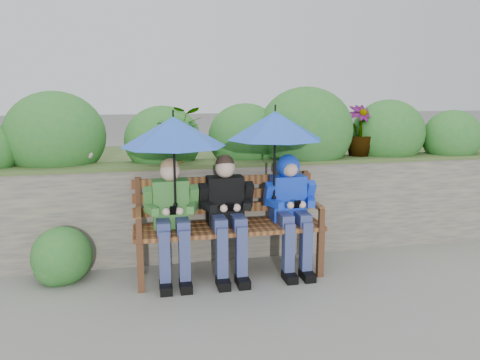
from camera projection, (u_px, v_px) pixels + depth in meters
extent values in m
plane|color=gray|center=(242.00, 279.00, 4.46)|extent=(60.00, 60.00, 0.00)
cube|color=#5C5753|center=(228.00, 209.00, 5.09)|extent=(8.00, 0.40, 1.00)
cube|color=#344720|center=(227.00, 163.00, 4.99)|extent=(8.00, 0.42, 0.04)
cube|color=#344720|center=(211.00, 188.00, 6.24)|extent=(8.00, 2.00, 0.96)
ellipsoid|color=#25692B|center=(55.00, 136.00, 4.85)|extent=(1.03, 0.82, 0.93)
ellipsoid|color=#25692B|center=(163.00, 140.00, 5.01)|extent=(0.82, 0.66, 0.74)
ellipsoid|color=#25692B|center=(245.00, 137.00, 5.28)|extent=(0.84, 0.67, 0.76)
ellipsoid|color=#25692B|center=(306.00, 131.00, 5.25)|extent=(1.09, 0.87, 0.98)
ellipsoid|color=#25692B|center=(388.00, 134.00, 5.53)|extent=(0.89, 0.71, 0.80)
ellipsoid|color=#25692B|center=(452.00, 137.00, 5.58)|extent=(0.73, 0.58, 0.65)
sphere|color=#F0B3CC|center=(87.00, 153.00, 4.76)|extent=(0.14, 0.14, 0.14)
sphere|color=#F0B3CC|center=(256.00, 148.00, 5.13)|extent=(0.14, 0.14, 0.14)
imported|color=#25692B|center=(178.00, 134.00, 4.92)|extent=(0.52, 0.45, 0.58)
imported|color=#25692B|center=(360.00, 131.00, 5.35)|extent=(0.32, 0.32, 0.58)
sphere|color=#25692B|center=(62.00, 256.00, 4.41)|extent=(0.56, 0.56, 0.56)
sphere|color=#25692B|center=(56.00, 265.00, 4.36)|extent=(0.41, 0.41, 0.41)
cube|color=#4A2B19|center=(141.00, 268.00, 4.15)|extent=(0.06, 0.06, 0.45)
cube|color=#4A2B19|center=(140.00, 251.00, 4.58)|extent=(0.06, 0.06, 0.45)
cube|color=#4A2B19|center=(320.00, 254.00, 4.50)|extent=(0.06, 0.06, 0.45)
cube|color=#4A2B19|center=(304.00, 239.00, 4.93)|extent=(0.06, 0.06, 0.45)
cube|color=#532918|center=(233.00, 234.00, 4.31)|extent=(1.82, 0.10, 0.04)
cube|color=#532918|center=(230.00, 230.00, 4.43)|extent=(1.82, 0.10, 0.04)
cube|color=#532918|center=(228.00, 226.00, 4.56)|extent=(1.82, 0.10, 0.04)
cube|color=#532918|center=(226.00, 222.00, 4.69)|extent=(1.82, 0.10, 0.04)
cube|color=#4A2B19|center=(138.00, 203.00, 4.51)|extent=(0.05, 0.05, 0.50)
cube|color=#532918|center=(138.00, 212.00, 4.28)|extent=(0.05, 0.47, 0.04)
cube|color=#4A2B19|center=(139.00, 231.00, 4.08)|extent=(0.05, 0.05, 0.22)
cube|color=#4A2B19|center=(305.00, 195.00, 4.86)|extent=(0.05, 0.05, 0.50)
cube|color=#532918|center=(313.00, 203.00, 4.63)|extent=(0.05, 0.47, 0.04)
cube|color=#4A2B19|center=(321.00, 220.00, 4.43)|extent=(0.05, 0.05, 0.22)
cube|color=#532918|center=(224.00, 208.00, 4.71)|extent=(1.82, 0.04, 0.09)
cube|color=#532918|center=(224.00, 195.00, 4.69)|extent=(1.82, 0.04, 0.09)
cube|color=#532918|center=(224.00, 181.00, 4.66)|extent=(1.82, 0.04, 0.09)
cube|color=#2F5B24|center=(171.00, 203.00, 4.43)|extent=(0.34, 0.20, 0.46)
sphere|color=beige|center=(170.00, 171.00, 4.35)|extent=(0.19, 0.19, 0.19)
sphere|color=#A67C4A|center=(170.00, 168.00, 4.35)|extent=(0.18, 0.18, 0.18)
cube|color=navy|center=(163.00, 226.00, 4.29)|extent=(0.12, 0.32, 0.12)
cube|color=navy|center=(165.00, 260.00, 4.19)|extent=(0.10, 0.11, 0.55)
cube|color=black|center=(166.00, 288.00, 4.18)|extent=(0.11, 0.22, 0.08)
cube|color=navy|center=(182.00, 225.00, 4.33)|extent=(0.12, 0.32, 0.12)
cube|color=navy|center=(185.00, 259.00, 4.23)|extent=(0.10, 0.11, 0.55)
cube|color=black|center=(186.00, 286.00, 4.22)|extent=(0.11, 0.22, 0.08)
cube|color=#2F5B24|center=(148.00, 199.00, 4.33)|extent=(0.08, 0.18, 0.25)
cube|color=#2F5B24|center=(152.00, 210.00, 4.22)|extent=(0.13, 0.21, 0.07)
sphere|color=beige|center=(166.00, 212.00, 4.16)|extent=(0.07, 0.07, 0.07)
cube|color=#2F5B24|center=(194.00, 197.00, 4.41)|extent=(0.08, 0.18, 0.25)
cube|color=#2F5B24|center=(192.00, 208.00, 4.30)|extent=(0.13, 0.21, 0.07)
sphere|color=beige|center=(180.00, 211.00, 4.19)|extent=(0.07, 0.07, 0.07)
cube|color=black|center=(173.00, 211.00, 4.16)|extent=(0.06, 0.07, 0.09)
cube|color=black|center=(225.00, 200.00, 4.54)|extent=(0.35, 0.20, 0.47)
sphere|color=beige|center=(225.00, 168.00, 4.45)|extent=(0.19, 0.19, 0.19)
sphere|color=black|center=(225.00, 164.00, 4.46)|extent=(0.18, 0.18, 0.18)
cube|color=navy|center=(219.00, 222.00, 4.39)|extent=(0.12, 0.33, 0.12)
cube|color=navy|center=(222.00, 256.00, 4.29)|extent=(0.10, 0.11, 0.56)
cube|color=black|center=(223.00, 283.00, 4.28)|extent=(0.11, 0.22, 0.08)
cube|color=navy|center=(238.00, 221.00, 4.43)|extent=(0.12, 0.33, 0.12)
cube|color=navy|center=(241.00, 255.00, 4.33)|extent=(0.10, 0.11, 0.56)
cube|color=black|center=(243.00, 281.00, 4.32)|extent=(0.11, 0.22, 0.08)
cube|color=black|center=(203.00, 196.00, 4.43)|extent=(0.08, 0.19, 0.26)
cube|color=black|center=(209.00, 207.00, 4.32)|extent=(0.13, 0.22, 0.07)
sphere|color=beige|center=(224.00, 208.00, 4.26)|extent=(0.07, 0.07, 0.07)
cube|color=black|center=(248.00, 194.00, 4.52)|extent=(0.08, 0.19, 0.26)
cube|color=black|center=(248.00, 205.00, 4.40)|extent=(0.13, 0.22, 0.07)
sphere|color=beige|center=(237.00, 208.00, 4.29)|extent=(0.07, 0.07, 0.07)
cube|color=black|center=(231.00, 207.00, 4.26)|extent=(0.06, 0.07, 0.09)
cube|color=#0D49B4|center=(288.00, 198.00, 4.67)|extent=(0.33, 0.20, 0.45)
sphere|color=beige|center=(289.00, 168.00, 4.59)|extent=(0.19, 0.19, 0.19)
sphere|color=#0D49B4|center=(288.00, 166.00, 4.62)|extent=(0.23, 0.23, 0.23)
sphere|color=beige|center=(291.00, 169.00, 4.55)|extent=(0.14, 0.14, 0.14)
cube|color=navy|center=(284.00, 218.00, 4.53)|extent=(0.12, 0.31, 0.12)
cube|color=navy|center=(288.00, 251.00, 4.44)|extent=(0.10, 0.11, 0.55)
cube|color=black|center=(290.00, 277.00, 4.42)|extent=(0.11, 0.22, 0.08)
cube|color=navy|center=(301.00, 217.00, 4.57)|extent=(0.12, 0.31, 0.12)
cube|color=navy|center=(306.00, 250.00, 4.47)|extent=(0.10, 0.11, 0.55)
cube|color=black|center=(307.00, 275.00, 4.46)|extent=(0.11, 0.22, 0.08)
cube|color=#0D49B4|center=(269.00, 194.00, 4.57)|extent=(0.08, 0.18, 0.25)
cube|color=#0D49B4|center=(275.00, 204.00, 4.46)|extent=(0.13, 0.21, 0.07)
sphere|color=beige|center=(291.00, 205.00, 4.40)|extent=(0.07, 0.07, 0.07)
cube|color=#0D49B4|center=(310.00, 192.00, 4.65)|extent=(0.08, 0.18, 0.25)
cube|color=#0D49B4|center=(311.00, 202.00, 4.54)|extent=(0.13, 0.21, 0.07)
sphere|color=beige|center=(302.00, 205.00, 4.43)|extent=(0.07, 0.07, 0.07)
cube|color=black|center=(297.00, 204.00, 4.41)|extent=(0.06, 0.07, 0.09)
cone|color=blue|center=(174.00, 132.00, 4.19)|extent=(0.96, 0.96, 0.27)
cylinder|color=black|center=(173.00, 113.00, 4.16)|extent=(0.02, 0.02, 0.06)
cylinder|color=black|center=(175.00, 169.00, 4.25)|extent=(0.02, 0.02, 0.68)
sphere|color=black|center=(176.00, 205.00, 4.32)|extent=(0.04, 0.04, 0.04)
cone|color=blue|center=(275.00, 125.00, 4.38)|extent=(0.92, 0.92, 0.27)
cylinder|color=black|center=(275.00, 108.00, 4.35)|extent=(0.02, 0.02, 0.06)
cylinder|color=black|center=(275.00, 162.00, 4.45)|extent=(0.02, 0.02, 0.70)
sphere|color=black|center=(274.00, 198.00, 4.52)|extent=(0.04, 0.04, 0.04)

